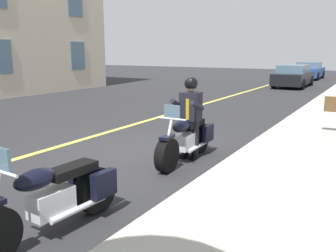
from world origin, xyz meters
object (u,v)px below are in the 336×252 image
car_silver (293,76)px  rider_main (190,110)px  motorcycle_parked (54,198)px  motorcycle_main (186,139)px  car_dark (309,71)px

car_silver → rider_main: bearing=4.9°
motorcycle_parked → car_silver: (-20.96, -1.49, 0.24)m
motorcycle_main → car_silver: (-17.42, -1.49, 0.24)m
motorcycle_main → motorcycle_parked: size_ratio=1.00×
motorcycle_main → rider_main: bearing=-176.7°
car_silver → car_dark: bearing=-177.7°
motorcycle_parked → car_silver: size_ratio=0.48×
car_silver → car_dark: (-7.61, -0.31, 0.00)m
motorcycle_main → motorcycle_parked: (3.54, 0.01, 0.00)m
rider_main → motorcycle_parked: (3.73, 0.02, -0.58)m
motorcycle_parked → car_dark: bearing=-176.4°
motorcycle_main → rider_main: rider_main is taller
motorcycle_parked → car_silver: 21.01m
car_silver → motorcycle_main: bearing=4.9°
rider_main → car_silver: size_ratio=0.38×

